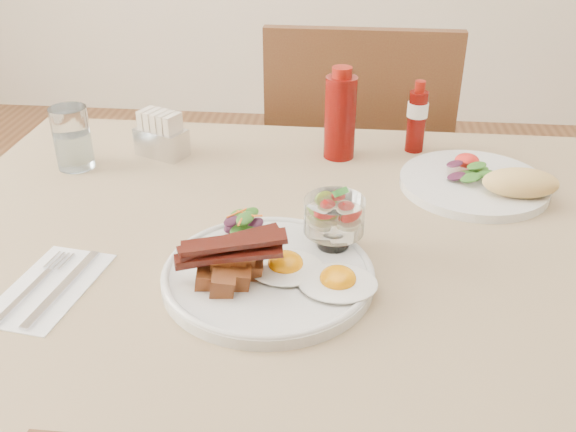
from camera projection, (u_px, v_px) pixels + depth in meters
The scene contains 13 objects.
table at pixel (354, 291), 0.98m from camera, with size 1.33×0.88×0.75m.
chair_far at pixel (355, 180), 1.62m from camera, with size 0.42×0.42×0.93m.
main_plate at pixel (268, 276), 0.85m from camera, with size 0.28×0.28×0.02m, color silver.
fried_eggs at pixel (311, 273), 0.82m from camera, with size 0.19×0.14×0.03m.
bacon_potato_pile at pixel (230, 262), 0.81m from camera, with size 0.15×0.09×0.06m.
side_salad at pixel (244, 224), 0.91m from camera, with size 0.07×0.06×0.03m.
fruit_cup at pixel (334, 216), 0.87m from camera, with size 0.08×0.08×0.08m.
second_plate at pixel (485, 182), 1.07m from camera, with size 0.25×0.25×0.06m.
ketchup_bottle at pixel (340, 116), 1.16m from camera, with size 0.07×0.07×0.17m.
hot_sauce_bottle at pixel (417, 118), 1.19m from camera, with size 0.04×0.04×0.14m.
sugar_caddy at pixel (161, 136), 1.18m from camera, with size 0.11×0.08×0.09m.
water_glass at pixel (73, 141), 1.13m from camera, with size 0.07×0.07×0.11m.
napkin_cutlery at pixel (50, 287), 0.83m from camera, with size 0.12×0.19×0.01m.
Camera 1 is at (-0.02, -0.80, 1.25)m, focal length 40.00 mm.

